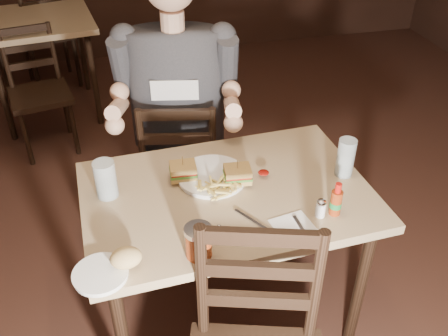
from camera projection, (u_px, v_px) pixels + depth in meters
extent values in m
cube|color=tan|center=(227.00, 196.00, 1.96)|extent=(1.15, 0.80, 0.04)
cylinder|color=black|center=(108.00, 241.00, 2.31)|extent=(0.05, 0.05, 0.73)
cylinder|color=black|center=(359.00, 291.00, 2.07)|extent=(0.05, 0.05, 0.73)
cylinder|color=black|center=(301.00, 203.00, 2.53)|extent=(0.05, 0.05, 0.73)
cube|color=tan|center=(35.00, 21.00, 3.63)|extent=(0.90, 0.90, 0.04)
cylinder|color=black|center=(3.00, 95.00, 3.51)|extent=(0.04, 0.04, 0.73)
cylinder|color=black|center=(1.00, 60.00, 4.00)|extent=(0.04, 0.04, 0.73)
cylinder|color=black|center=(94.00, 80.00, 3.70)|extent=(0.04, 0.04, 0.73)
cylinder|color=black|center=(82.00, 49.00, 4.19)|extent=(0.04, 0.04, 0.73)
cylinder|color=white|center=(212.00, 177.00, 2.02)|extent=(0.29, 0.29, 0.02)
ellipsoid|color=maroon|center=(264.00, 173.00, 2.02)|extent=(0.05, 0.05, 0.01)
cylinder|color=silver|center=(106.00, 179.00, 1.89)|extent=(0.09, 0.09, 0.15)
cylinder|color=silver|center=(346.00, 158.00, 2.00)|extent=(0.08, 0.08, 0.16)
cube|color=white|center=(293.00, 226.00, 1.79)|extent=(0.16, 0.15, 0.00)
cube|color=silver|center=(255.00, 222.00, 1.80)|extent=(0.11, 0.18, 0.00)
cube|color=silver|center=(303.00, 231.00, 1.76)|extent=(0.02, 0.17, 0.01)
cylinder|color=white|center=(101.00, 275.00, 1.59)|extent=(0.18, 0.18, 0.01)
ellipsoid|color=tan|center=(126.00, 258.00, 1.60)|extent=(0.11, 0.09, 0.06)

